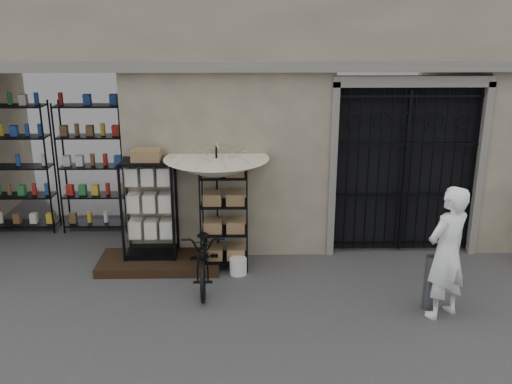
{
  "coord_description": "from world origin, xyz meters",
  "views": [
    {
      "loc": [
        -0.96,
        -7.16,
        4.1
      ],
      "look_at": [
        -0.8,
        1.4,
        1.35
      ],
      "focal_mm": 40.0,
      "sensor_mm": 36.0,
      "label": 1
    }
  ],
  "objects_px": {
    "wire_rack": "(224,220)",
    "steel_bollard": "(429,283)",
    "display_cabinet": "(150,214)",
    "shopkeeper": "(440,315)",
    "bicycle": "(206,282)",
    "market_umbrella": "(217,163)",
    "white_bucket": "(238,266)"
  },
  "relations": [
    {
      "from": "market_umbrella",
      "to": "white_bucket",
      "type": "xyz_separation_m",
      "value": [
        0.34,
        -0.45,
        -1.61
      ]
    },
    {
      "from": "market_umbrella",
      "to": "bicycle",
      "type": "xyz_separation_m",
      "value": [
        -0.17,
        -0.75,
        -1.74
      ]
    },
    {
      "from": "market_umbrella",
      "to": "shopkeeper",
      "type": "bearing_deg",
      "value": -29.4
    },
    {
      "from": "wire_rack",
      "to": "bicycle",
      "type": "relative_size",
      "value": 0.92
    },
    {
      "from": "display_cabinet",
      "to": "wire_rack",
      "type": "height_order",
      "value": "display_cabinet"
    },
    {
      "from": "wire_rack",
      "to": "bicycle",
      "type": "xyz_separation_m",
      "value": [
        -0.29,
        -0.59,
        -0.83
      ]
    },
    {
      "from": "wire_rack",
      "to": "white_bucket",
      "type": "xyz_separation_m",
      "value": [
        0.22,
        -0.29,
        -0.69
      ]
    },
    {
      "from": "display_cabinet",
      "to": "steel_bollard",
      "type": "bearing_deg",
      "value": -19.33
    },
    {
      "from": "display_cabinet",
      "to": "steel_bollard",
      "type": "relative_size",
      "value": 2.18
    },
    {
      "from": "market_umbrella",
      "to": "wire_rack",
      "type": "bearing_deg",
      "value": -52.86
    },
    {
      "from": "display_cabinet",
      "to": "market_umbrella",
      "type": "relative_size",
      "value": 0.74
    },
    {
      "from": "display_cabinet",
      "to": "market_umbrella",
      "type": "xyz_separation_m",
      "value": [
        1.12,
        -0.0,
        0.85
      ]
    },
    {
      "from": "market_umbrella",
      "to": "steel_bollard",
      "type": "xyz_separation_m",
      "value": [
        3.06,
        -1.62,
        -1.33
      ]
    },
    {
      "from": "steel_bollard",
      "to": "display_cabinet",
      "type": "bearing_deg",
      "value": 158.73
    },
    {
      "from": "market_umbrella",
      "to": "steel_bollard",
      "type": "distance_m",
      "value": 3.71
    },
    {
      "from": "bicycle",
      "to": "steel_bollard",
      "type": "distance_m",
      "value": 3.38
    },
    {
      "from": "market_umbrella",
      "to": "shopkeeper",
      "type": "distance_m",
      "value": 4.06
    },
    {
      "from": "wire_rack",
      "to": "shopkeeper",
      "type": "xyz_separation_m",
      "value": [
        3.08,
        -1.65,
        -0.83
      ]
    },
    {
      "from": "display_cabinet",
      "to": "steel_bollard",
      "type": "distance_m",
      "value": 4.51
    },
    {
      "from": "display_cabinet",
      "to": "market_umbrella",
      "type": "distance_m",
      "value": 1.4
    },
    {
      "from": "wire_rack",
      "to": "bicycle",
      "type": "height_order",
      "value": "wire_rack"
    },
    {
      "from": "wire_rack",
      "to": "bicycle",
      "type": "bearing_deg",
      "value": -109.42
    },
    {
      "from": "display_cabinet",
      "to": "shopkeeper",
      "type": "bearing_deg",
      "value": -20.75
    },
    {
      "from": "steel_bollard",
      "to": "white_bucket",
      "type": "bearing_deg",
      "value": 156.61
    },
    {
      "from": "market_umbrella",
      "to": "bicycle",
      "type": "relative_size",
      "value": 1.33
    },
    {
      "from": "market_umbrella",
      "to": "bicycle",
      "type": "distance_m",
      "value": 1.9
    },
    {
      "from": "display_cabinet",
      "to": "steel_bollard",
      "type": "xyz_separation_m",
      "value": [
        4.18,
        -1.63,
        -0.48
      ]
    },
    {
      "from": "wire_rack",
      "to": "steel_bollard",
      "type": "distance_m",
      "value": 3.32
    },
    {
      "from": "display_cabinet",
      "to": "steel_bollard",
      "type": "height_order",
      "value": "display_cabinet"
    },
    {
      "from": "wire_rack",
      "to": "steel_bollard",
      "type": "bearing_deg",
      "value": -19.88
    },
    {
      "from": "market_umbrella",
      "to": "white_bucket",
      "type": "relative_size",
      "value": 8.65
    },
    {
      "from": "wire_rack",
      "to": "shopkeeper",
      "type": "distance_m",
      "value": 3.59
    }
  ]
}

